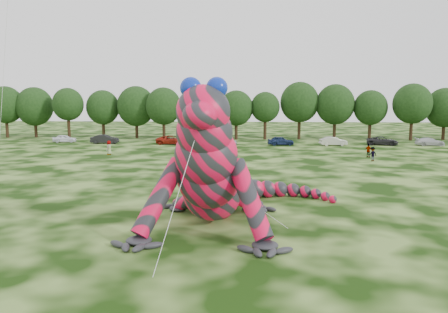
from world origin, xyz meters
name	(u,v)px	position (x,y,z in m)	size (l,w,h in m)	color
ground	(275,236)	(0.00, 0.00, 0.00)	(240.00, 240.00, 0.00)	#16330A
inflatable_gecko	(215,150)	(-3.59, 3.53, 4.26)	(14.34, 17.03, 8.51)	#E90D3E
tree_1	(6,112)	(-48.36, 58.05, 4.90)	(6.74, 6.07, 9.81)	black
tree_2	(35,112)	(-43.02, 58.76, 4.82)	(7.04, 6.34, 9.64)	black
tree_3	(68,113)	(-35.72, 57.07, 4.72)	(5.81, 5.23, 9.44)	black
tree_4	(103,114)	(-29.64, 58.71, 4.53)	(6.22, 5.60, 9.06)	black
tree_5	(136,112)	(-23.12, 58.44, 4.90)	(7.16, 6.44, 9.80)	black
tree_6	(164,113)	(-17.56, 56.68, 4.75)	(6.52, 5.86, 9.49)	black
tree_7	(204,113)	(-10.08, 56.80, 4.74)	(6.68, 6.01, 9.48)	black
tree_8	(236,115)	(-4.22, 56.99, 4.47)	(6.14, 5.53, 8.94)	black
tree_9	(265,116)	(1.06, 57.35, 4.34)	(5.27, 4.74, 8.68)	black
tree_10	(299,111)	(7.40, 58.58, 5.25)	(7.09, 6.38, 10.50)	black
tree_11	(335,112)	(13.79, 58.20, 5.03)	(7.01, 6.31, 10.07)	black
tree_12	(370,115)	(20.01, 57.74, 4.49)	(5.99, 5.39, 8.97)	black
tree_13	(412,112)	(27.13, 57.13, 5.06)	(6.83, 6.15, 10.13)	black
tree_14	(445,114)	(33.46, 58.72, 4.70)	(6.82, 6.14, 9.40)	black
car_0	(65,139)	(-33.29, 49.47, 0.66)	(1.56, 3.87, 1.32)	white
car_1	(105,139)	(-25.74, 47.85, 0.75)	(1.58, 4.54, 1.50)	black
car_2	(172,140)	(-14.42, 47.55, 0.72)	(2.37, 5.15, 1.43)	maroon
car_3	(223,141)	(-5.99, 46.90, 0.67)	(1.88, 4.63, 1.34)	silver
car_4	(281,141)	(3.30, 47.22, 0.72)	(1.69, 4.21, 1.44)	#17264D
car_5	(333,141)	(11.57, 47.06, 0.71)	(1.50, 4.30, 1.42)	#BAB6AB
car_6	(382,141)	(19.62, 48.35, 0.68)	(2.27, 4.93, 1.37)	black
car_7	(430,142)	(26.90, 47.93, 0.64)	(1.80, 4.42, 1.28)	silver
spectator_2	(373,154)	(13.07, 29.68, 0.85)	(1.10, 0.63, 1.70)	gray
spectator_4	(109,148)	(-20.30, 33.71, 0.93)	(0.91, 0.59, 1.87)	gray
spectator_3	(369,151)	(13.49, 33.15, 0.85)	(1.00, 0.42, 1.71)	gray
spectator_0	(190,163)	(-7.58, 20.62, 0.86)	(0.63, 0.41, 1.73)	gray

